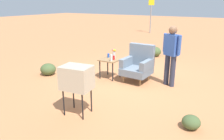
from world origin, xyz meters
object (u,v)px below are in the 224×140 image
object	(u,v)px
tv_on_stand	(77,78)
road_sign	(151,14)
soda_can_red	(114,58)
bottle_short_clear	(111,58)
person_standing	(171,52)
side_table	(110,62)
soda_can_blue	(108,55)
flower_vase	(114,53)
armchair	(138,64)

from	to	relation	value
tv_on_stand	road_sign	distance (m)	12.93
soda_can_red	bottle_short_clear	distance (m)	0.17
road_sign	person_standing	bearing A→B (deg)	-65.98
tv_on_stand	side_table	bearing A→B (deg)	104.72
soda_can_blue	flower_vase	xyz separation A→B (m)	(0.16, 0.06, 0.09)
soda_can_red	flower_vase	distance (m)	0.27
person_standing	road_sign	size ratio (longest dim) A/B	0.67
person_standing	flower_vase	distance (m)	1.74
tv_on_stand	soda_can_red	bearing A→B (deg)	101.53
road_sign	flower_vase	world-z (taller)	road_sign
road_sign	soda_can_blue	world-z (taller)	road_sign
armchair	bottle_short_clear	distance (m)	0.80
bottle_short_clear	flower_vase	size ratio (longest dim) A/B	0.75
tv_on_stand	soda_can_blue	xyz separation A→B (m)	(-0.74, 2.41, -0.13)
road_sign	soda_can_red	xyz separation A→B (m)	(2.82, -10.24, -0.73)
side_table	flower_vase	bearing A→B (deg)	86.36
armchair	soda_can_red	size ratio (longest dim) A/B	8.69
armchair	soda_can_red	xyz separation A→B (m)	(-0.70, -0.21, 0.15)
side_table	soda_can_red	bearing A→B (deg)	-3.58
side_table	bottle_short_clear	xyz separation A→B (m)	(0.15, -0.17, 0.18)
soda_can_red	armchair	bearing A→B (deg)	17.06
person_standing	road_sign	world-z (taller)	road_sign
armchair	bottle_short_clear	xyz separation A→B (m)	(-0.68, -0.38, 0.19)
road_sign	soda_can_red	distance (m)	10.64
person_standing	bottle_short_clear	size ratio (longest dim) A/B	8.20
side_table	bottle_short_clear	world-z (taller)	bottle_short_clear
armchair	soda_can_blue	xyz separation A→B (m)	(-0.98, -0.05, 0.15)
side_table	soda_can_red	distance (m)	0.20
soda_can_blue	side_table	bearing A→B (deg)	-45.23
side_table	person_standing	bearing A→B (deg)	9.69
road_sign	flower_vase	distance (m)	10.39
side_table	tv_on_stand	distance (m)	2.35
road_sign	soda_can_blue	bearing A→B (deg)	-75.86
person_standing	soda_can_blue	xyz separation A→B (m)	(-1.89, -0.14, -0.29)
soda_can_red	bottle_short_clear	world-z (taller)	bottle_short_clear
side_table	flower_vase	world-z (taller)	flower_vase
road_sign	bottle_short_clear	distance (m)	10.80
soda_can_red	soda_can_blue	bearing A→B (deg)	150.63
road_sign	soda_can_red	size ratio (longest dim) A/B	20.00
tv_on_stand	soda_can_red	world-z (taller)	tv_on_stand
side_table	tv_on_stand	bearing A→B (deg)	-75.28
armchair	tv_on_stand	size ratio (longest dim) A/B	1.03
armchair	side_table	distance (m)	0.86
armchair	person_standing	bearing A→B (deg)	5.73
flower_vase	person_standing	bearing A→B (deg)	2.77
person_standing	flower_vase	size ratio (longest dim) A/B	6.19
tv_on_stand	person_standing	world-z (taller)	person_standing
side_table	soda_can_blue	size ratio (longest dim) A/B	4.83
armchair	flower_vase	world-z (taller)	armchair
armchair	person_standing	xyz separation A→B (m)	(0.91, 0.09, 0.44)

